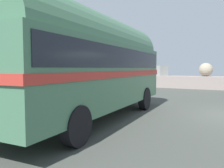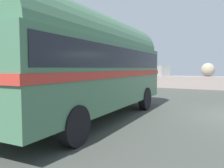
{
  "view_description": "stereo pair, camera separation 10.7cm",
  "coord_description": "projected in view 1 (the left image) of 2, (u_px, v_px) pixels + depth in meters",
  "views": [
    {
      "loc": [
        -0.3,
        -9.62,
        1.82
      ],
      "look_at": [
        -4.44,
        -2.11,
        1.22
      ],
      "focal_mm": 36.76,
      "sensor_mm": 36.0,
      "label": 1
    },
    {
      "loc": [
        -0.21,
        -9.56,
        1.82
      ],
      "look_at": [
        -4.44,
        -2.11,
        1.22
      ],
      "focal_mm": 36.76,
      "sensor_mm": 36.0,
      "label": 2
    }
  ],
  "objects": [
    {
      "name": "vintage_coach",
      "position": [
        92.0,
        61.0,
        7.95
      ],
      "size": [
        2.96,
        8.72,
        3.7
      ],
      "rotation": [
        0.0,
        0.0,
        0.06
      ],
      "color": "black",
      "rests_on": "ground"
    }
  ]
}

